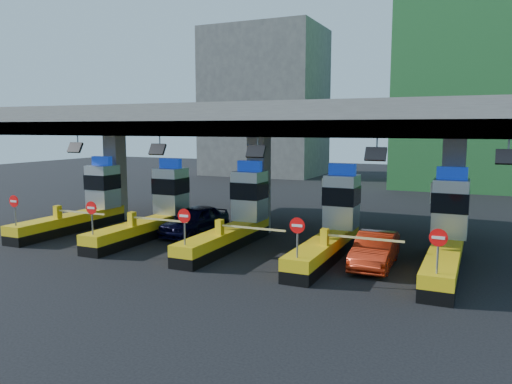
% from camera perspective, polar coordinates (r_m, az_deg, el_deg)
% --- Properties ---
extents(ground, '(120.00, 120.00, 0.00)m').
position_cam_1_polar(ground, '(25.39, -2.45, -6.06)').
color(ground, black).
rests_on(ground, ground).
extents(toll_canopy, '(28.00, 12.09, 7.00)m').
position_cam_1_polar(toll_canopy, '(27.29, 0.24, 7.87)').
color(toll_canopy, slate).
rests_on(toll_canopy, ground).
extents(toll_lane_far_left, '(4.43, 8.00, 4.16)m').
position_cam_1_polar(toll_lane_far_left, '(31.09, -18.89, -1.35)').
color(toll_lane_far_left, black).
rests_on(toll_lane_far_left, ground).
extents(toll_lane_left, '(4.43, 8.00, 4.16)m').
position_cam_1_polar(toll_lane_left, '(27.92, -11.40, -2.05)').
color(toll_lane_left, black).
rests_on(toll_lane_left, ground).
extents(toll_lane_center, '(4.43, 8.00, 4.16)m').
position_cam_1_polar(toll_lane_center, '(25.35, -2.18, -2.86)').
color(toll_lane_center, black).
rests_on(toll_lane_center, ground).
extents(toll_lane_right, '(4.43, 8.00, 4.16)m').
position_cam_1_polar(toll_lane_right, '(23.57, 8.77, -3.72)').
color(toll_lane_right, black).
rests_on(toll_lane_right, ground).
extents(toll_lane_far_right, '(4.43, 8.00, 4.16)m').
position_cam_1_polar(toll_lane_far_right, '(22.76, 21.01, -4.53)').
color(toll_lane_far_right, black).
rests_on(toll_lane_far_right, ground).
extents(bg_building_scaffold, '(18.00, 12.00, 28.00)m').
position_cam_1_polar(bg_building_scaffold, '(54.61, 26.00, 15.18)').
color(bg_building_scaffold, '#1E5926').
rests_on(bg_building_scaffold, ground).
extents(bg_building_concrete, '(14.00, 10.00, 18.00)m').
position_cam_1_polar(bg_building_concrete, '(63.32, 1.02, 10.18)').
color(bg_building_concrete, '#4C4C49').
rests_on(bg_building_concrete, ground).
extents(van, '(2.29, 4.90, 1.62)m').
position_cam_1_polar(van, '(27.75, -6.99, -3.24)').
color(van, black).
rests_on(van, ground).
extents(red_car, '(1.64, 4.41, 1.44)m').
position_cam_1_polar(red_car, '(21.98, 13.45, -6.45)').
color(red_car, '#A4210C').
rests_on(red_car, ground).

